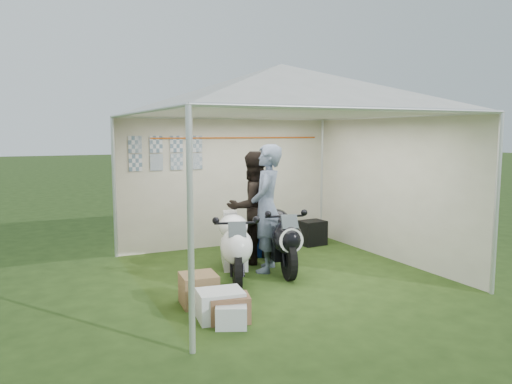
% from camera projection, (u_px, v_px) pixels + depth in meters
% --- Properties ---
extents(ground, '(80.00, 80.00, 0.00)m').
position_uv_depth(ground, '(280.00, 273.00, 7.32)').
color(ground, '#243A12').
rests_on(ground, ground).
extents(canopy_tent, '(5.66, 5.66, 3.00)m').
position_uv_depth(canopy_tent, '(280.00, 95.00, 7.04)').
color(canopy_tent, silver).
rests_on(canopy_tent, ground).
extents(motorcycle_white, '(0.85, 1.82, 0.93)m').
position_uv_depth(motorcycle_white, '(234.00, 244.00, 6.92)').
color(motorcycle_white, black).
rests_on(motorcycle_white, ground).
extents(motorcycle_black, '(0.68, 1.86, 0.93)m').
position_uv_depth(motorcycle_black, '(278.00, 236.00, 7.44)').
color(motorcycle_black, black).
rests_on(motorcycle_black, ground).
extents(paddock_stand, '(0.45, 0.33, 0.30)m').
position_uv_depth(paddock_stand, '(264.00, 247.00, 8.31)').
color(paddock_stand, '#1737B8').
rests_on(paddock_stand, ground).
extents(person_dark_jacket, '(0.91, 0.74, 1.76)m').
position_uv_depth(person_dark_jacket, '(252.00, 208.00, 7.80)').
color(person_dark_jacket, black).
rests_on(person_dark_jacket, ground).
extents(person_blue_jacket, '(0.77, 0.82, 1.88)m').
position_uv_depth(person_blue_jacket, '(267.00, 208.00, 7.33)').
color(person_blue_jacket, slate).
rests_on(person_blue_jacket, ground).
extents(equipment_box, '(0.47, 0.39, 0.45)m').
position_uv_depth(equipment_box, '(312.00, 233.00, 9.11)').
color(equipment_box, black).
rests_on(equipment_box, ground).
extents(crate_0, '(0.54, 0.44, 0.33)m').
position_uv_depth(crate_0, '(220.00, 305.00, 5.49)').
color(crate_0, silver).
rests_on(crate_0, ground).
extents(crate_1, '(0.45, 0.45, 0.37)m').
position_uv_depth(crate_1, '(199.00, 289.00, 5.96)').
color(crate_1, brown).
rests_on(crate_1, ground).
extents(crate_2, '(0.41, 0.38, 0.24)m').
position_uv_depth(crate_2, '(231.00, 316.00, 5.28)').
color(crate_2, silver).
rests_on(crate_2, ground).
extents(crate_3, '(0.50, 0.41, 0.29)m').
position_uv_depth(crate_3, '(229.00, 308.00, 5.44)').
color(crate_3, brown).
rests_on(crate_3, ground).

